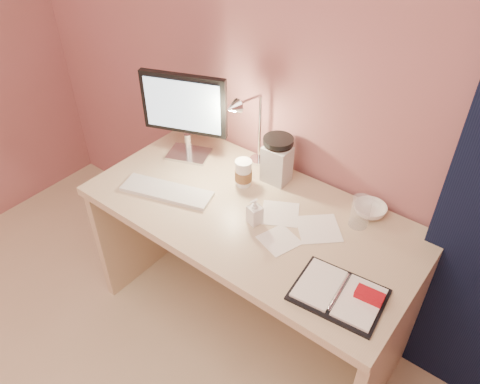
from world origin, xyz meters
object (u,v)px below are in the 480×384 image
Objects in this scene: clear_cup at (360,212)px; dark_jar at (277,160)px; desk at (261,240)px; keyboard at (167,191)px; bowl at (370,210)px; lotion_bottle at (255,211)px; monitor at (185,109)px; product_box at (277,164)px; planner at (341,294)px; desk_lamp at (252,128)px; coffee_cup at (243,173)px.

dark_jar reaches higher than clear_cup.
keyboard is at bearing -150.44° from desk.
lotion_bottle reaches higher than bowl.
product_box is at bearing -9.05° from monitor.
desk is at bearing 11.87° from keyboard.
planner is at bearing -25.63° from desk.
product_box reaches higher than keyboard.
dark_jar is (-0.44, -0.02, 0.07)m from bowl.
planner is 2.40× the size of bowl.
desk_lamp is (-0.11, -0.04, 0.14)m from dark_jar.
dark_jar is at bearing -176.90° from bowl.
bowl is at bearing -12.06° from monitor.
product_box is (-0.04, 0.16, 0.31)m from desk.
desk is 0.51m from desk_lamp.
bowl is 0.78× the size of product_box.
clear_cup is 0.43m from product_box.
planner is at bearing -14.82° from lotion_bottle.
monitor is 2.43× the size of product_box.
lotion_bottle is at bearing -71.24° from dark_jar.
clear_cup is at bearing -17.70° from monitor.
planner reaches higher than keyboard.
lotion_bottle is 0.31× the size of desk_lamp.
monitor is 0.91m from bowl.
product_box reaches higher than planner.
clear_cup is 0.98× the size of bowl.
clear_cup is (0.74, 0.32, 0.06)m from keyboard.
desk is 4.36× the size of planner.
lotion_bottle is at bearing 159.27° from planner.
lotion_bottle is at bearing -40.57° from monitor.
lotion_bottle is at bearing -73.56° from product_box.
keyboard is at bearing -156.47° from clear_cup.
monitor is at bearing -169.10° from product_box.
keyboard is 2.31× the size of product_box.
desk_lamp is (0.19, 0.35, 0.22)m from keyboard.
dark_jar reaches higher than bowl.
planner is 2.44× the size of clear_cup.
keyboard is 1.24× the size of planner.
planner is (0.50, -0.24, 0.24)m from desk.
monitor is 0.33m from desk_lamp.
bowl reaches higher than desk.
desk is 3.34× the size of monitor.
keyboard is 0.42m from lotion_bottle.
product_box is (-0.43, -0.05, 0.07)m from bowl.
desk_lamp is (-0.13, -0.02, 0.14)m from product_box.
clear_cup is at bearing -6.91° from product_box.
clear_cup is (0.87, 0.05, -0.18)m from monitor.
clear_cup is 0.36× the size of desk_lamp.
planner is at bearing -24.31° from coffee_cup.
desk is at bearing -152.05° from bowl.
desk_lamp reaches higher than product_box.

